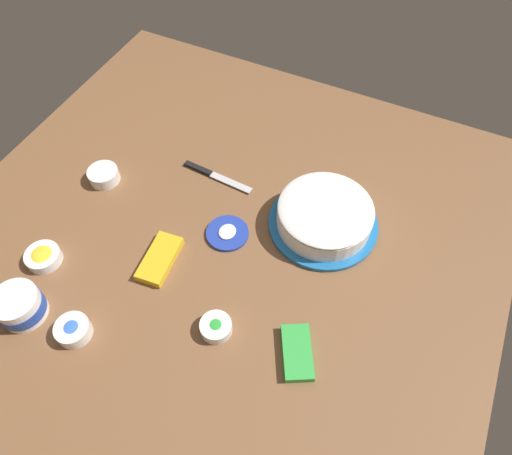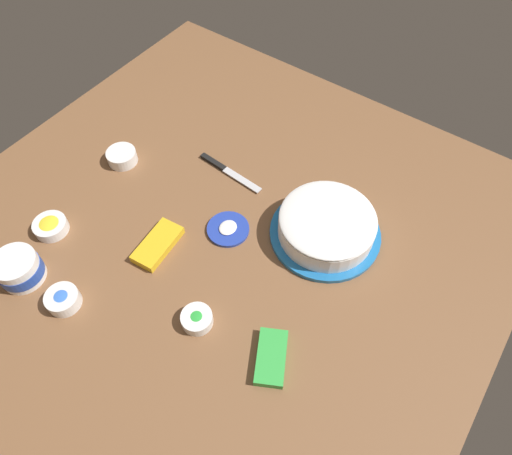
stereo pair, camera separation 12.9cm
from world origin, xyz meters
name	(u,v)px [view 1 (the left image)]	position (x,y,z in m)	size (l,w,h in m)	color
ground_plane	(219,240)	(0.00, 0.00, 0.00)	(1.54, 1.54, 0.00)	brown
frosted_cake	(324,216)	(-0.17, 0.24, 0.04)	(0.31, 0.31, 0.09)	#1E6BB2
frosting_tub	(19,306)	(0.41, -0.34, 0.04)	(0.12, 0.12, 0.08)	white
frosting_tub_lid	(227,233)	(-0.03, 0.01, 0.01)	(0.12, 0.12, 0.02)	#233DAD
spreading_knife	(212,174)	(-0.20, -0.13, 0.01)	(0.03, 0.24, 0.01)	silver
sprinkle_bowl_blue	(73,330)	(0.40, -0.19, 0.02)	(0.09, 0.09, 0.04)	white
sprinkle_bowl_green	(216,327)	(0.24, 0.12, 0.02)	(0.08, 0.08, 0.03)	white
sprinkle_bowl_orange	(104,175)	(-0.05, -0.42, 0.02)	(0.09, 0.09, 0.04)	white
sprinkle_bowl_yellow	(43,257)	(0.26, -0.40, 0.02)	(0.09, 0.09, 0.04)	white
candy_box_lower	(160,259)	(0.13, -0.11, 0.01)	(0.15, 0.07, 0.02)	yellow
candy_box_upper	(297,353)	(0.21, 0.32, 0.01)	(0.14, 0.07, 0.02)	green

